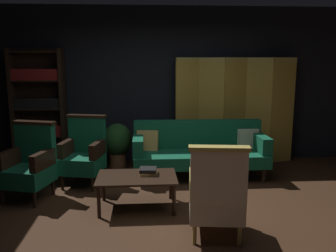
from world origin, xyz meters
The scene contains 12 objects.
ground_plane centered at (0.00, 0.00, 0.00)m, with size 10.00×10.00×0.00m, color #331E11.
back_wall centered at (0.00, 2.45, 1.40)m, with size 7.20×0.10×2.80m, color black.
folding_screen centered at (1.31, 2.20, 0.99)m, with size 2.18×0.25×1.90m.
bookshelf centered at (-2.15, 2.20, 1.07)m, with size 0.90×0.32×2.05m.
velvet_couch centered at (0.55, 1.45, 0.45)m, with size 2.12×0.78×0.88m.
coffee_table centered at (-0.44, 0.21, 0.37)m, with size 1.00×0.64×0.42m.
armchair_gilt_accent centered at (0.41, -0.62, 0.49)m, with size 0.65×0.64×1.04m.
armchair_wing_left centered at (-1.88, 0.65, 0.49)m, with size 0.72×0.71×1.04m.
armchair_wing_right centered at (-1.24, 1.16, 0.49)m, with size 0.69×0.69×1.04m.
potted_plant centered at (-0.80, 1.95, 0.45)m, with size 0.50×0.50×0.79m.
book_tan_leather centered at (-0.29, 0.29, 0.44)m, with size 0.21×0.19×0.04m, color #9E7A47.
book_black_cloth centered at (-0.29, 0.29, 0.48)m, with size 0.22×0.20×0.04m, color black.
Camera 1 is at (-0.34, -4.14, 1.88)m, focal length 38.46 mm.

